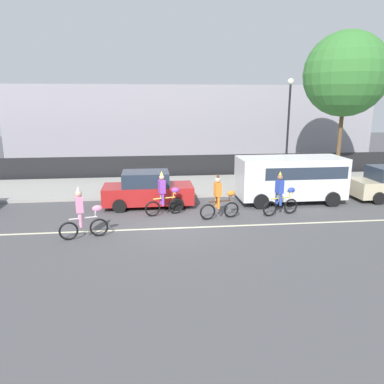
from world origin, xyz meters
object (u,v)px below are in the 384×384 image
at_px(parade_cyclist_purple, 165,196).
at_px(parked_car_red, 148,190).
at_px(parade_cyclist_pink, 83,216).
at_px(parade_cyclist_orange, 220,199).
at_px(parade_cyclist_cobalt, 281,196).
at_px(parked_van_white, 292,176).
at_px(street_lamp_post, 289,115).

height_order(parade_cyclist_purple, parked_car_red, parade_cyclist_purple).
relative_size(parade_cyclist_pink, parade_cyclist_orange, 1.00).
distance_m(parade_cyclist_purple, parade_cyclist_cobalt, 4.97).
height_order(parade_cyclist_pink, parade_cyclist_orange, same).
relative_size(parade_cyclist_pink, parked_van_white, 0.38).
bearing_deg(parked_car_red, parked_van_white, -0.20).
bearing_deg(parade_cyclist_pink, parade_cyclist_purple, 39.50).
height_order(parade_cyclist_purple, parked_van_white, parked_van_white).
relative_size(parade_cyclist_purple, street_lamp_post, 0.33).
xyz_separation_m(parade_cyclist_pink, parade_cyclist_orange, (5.23, 1.69, 0.00)).
height_order(parade_cyclist_pink, street_lamp_post, street_lamp_post).
bearing_deg(parked_van_white, parade_cyclist_cobalt, -121.16).
xyz_separation_m(parked_van_white, parked_car_red, (-6.86, 0.02, -0.50)).
bearing_deg(street_lamp_post, parade_cyclist_pink, -141.82).
xyz_separation_m(parade_cyclist_pink, street_lamp_post, (10.44, 8.21, 3.15)).
relative_size(parade_cyclist_orange, parked_car_red, 0.47).
relative_size(parade_cyclist_cobalt, street_lamp_post, 0.33).
bearing_deg(parked_car_red, parade_cyclist_orange, -36.76).
bearing_deg(parade_cyclist_cobalt, street_lamp_post, 68.23).
bearing_deg(street_lamp_post, parked_car_red, -152.27).
xyz_separation_m(parade_cyclist_purple, street_lamp_post, (7.46, 5.76, 3.15)).
bearing_deg(parade_cyclist_purple, street_lamp_post, 37.64).
height_order(parade_cyclist_pink, parade_cyclist_purple, same).
distance_m(parade_cyclist_orange, parade_cyclist_cobalt, 2.69).
xyz_separation_m(parade_cyclist_purple, parade_cyclist_cobalt, (4.94, -0.56, 0.00)).
bearing_deg(parade_cyclist_orange, parade_cyclist_purple, 161.27).
bearing_deg(parade_cyclist_pink, parade_cyclist_orange, 17.87).
bearing_deg(parade_cyclist_purple, parked_car_red, 116.23).
relative_size(parade_cyclist_orange, street_lamp_post, 0.33).
height_order(parade_cyclist_cobalt, parked_car_red, parade_cyclist_cobalt).
bearing_deg(parade_cyclist_cobalt, parade_cyclist_orange, -175.69).
height_order(parade_cyclist_pink, parked_van_white, parked_van_white).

